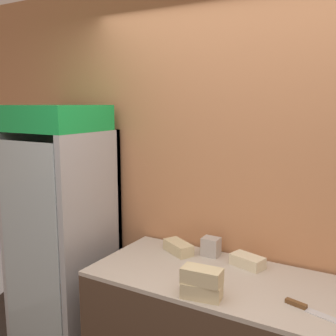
{
  "coord_description": "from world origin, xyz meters",
  "views": [
    {
      "loc": [
        0.68,
        -1.06,
        1.88
      ],
      "look_at": [
        -0.48,
        0.91,
        1.49
      ],
      "focal_mm": 42.0,
      "sensor_mm": 36.0,
      "label": 1
    }
  ],
  "objects": [
    {
      "name": "chefs_knife",
      "position": [
        0.37,
        0.78,
        0.9
      ],
      "size": [
        0.29,
        0.11,
        0.02
      ],
      "color": "silver",
      "rests_on": "prep_counter"
    },
    {
      "name": "sandwich_flat_right",
      "position": [
        -0.51,
        1.1,
        0.93
      ],
      "size": [
        0.24,
        0.2,
        0.07
      ],
      "color": "beige",
      "rests_on": "prep_counter"
    },
    {
      "name": "sandwich_stack_bottom",
      "position": [
        -0.11,
        0.63,
        0.93
      ],
      "size": [
        0.22,
        0.14,
        0.08
      ],
      "color": "beige",
      "rests_on": "prep_counter"
    },
    {
      "name": "beverage_cooler",
      "position": [
        -1.41,
        1.0,
        1.0
      ],
      "size": [
        0.64,
        0.61,
        1.86
      ],
      "color": "#B2B7BC",
      "rests_on": "ground_plane"
    },
    {
      "name": "napkin_dispenser",
      "position": [
        -0.3,
        1.17,
        0.95
      ],
      "size": [
        0.11,
        0.09,
        0.12
      ],
      "color": "#B7B2AD",
      "rests_on": "prep_counter"
    },
    {
      "name": "sandwich_flat_left",
      "position": [
        -0.04,
        1.12,
        0.93
      ],
      "size": [
        0.22,
        0.16,
        0.07
      ],
      "color": "beige",
      "rests_on": "prep_counter"
    },
    {
      "name": "wall_back",
      "position": [
        0.0,
        1.31,
        1.35
      ],
      "size": [
        5.2,
        0.09,
        2.7
      ],
      "color": "tan",
      "rests_on": "ground_plane"
    },
    {
      "name": "sandwich_stack_middle",
      "position": [
        -0.11,
        0.63,
        1.01
      ],
      "size": [
        0.21,
        0.12,
        0.08
      ],
      "color": "beige",
      "rests_on": "sandwich_stack_bottom"
    }
  ]
}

